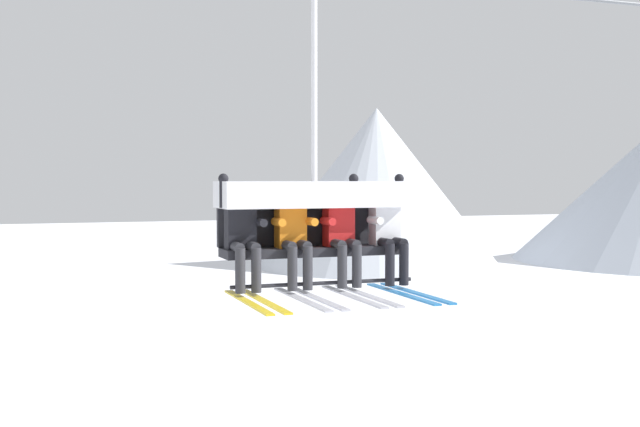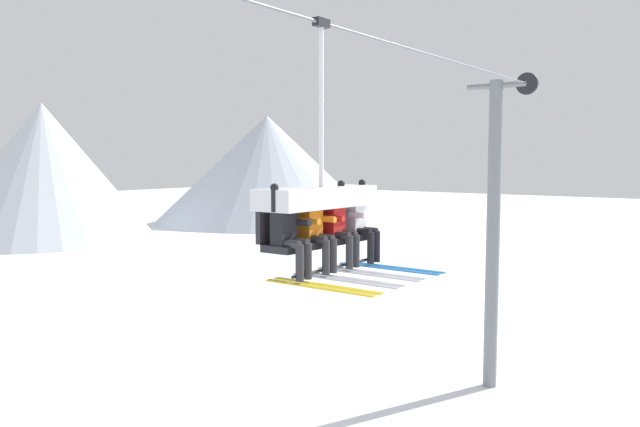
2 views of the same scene
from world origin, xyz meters
The scene contains 6 objects.
mountain_peak_west centered at (17.43, 39.88, 5.27)m, with size 16.52×16.52×10.54m.
chairlift_chair centered at (-1.37, -0.73, 5.52)m, with size 2.17×0.74×3.54m.
skier_black centered at (-2.25, -0.94, 5.22)m, with size 0.48×1.70×1.34m.
skier_orange centered at (-1.66, -0.95, 5.20)m, with size 0.46×1.70×1.23m.
skier_red centered at (-1.08, -0.94, 5.22)m, with size 0.48×1.70×1.34m.
skier_white centered at (-0.50, -0.94, 5.22)m, with size 0.48×1.70×1.34m.
Camera 1 is at (-4.42, -9.42, 5.82)m, focal length 45.00 mm.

